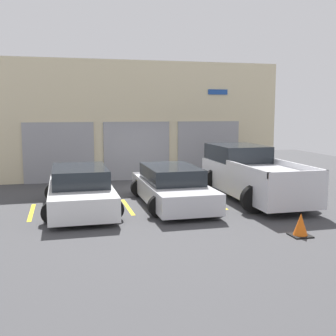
# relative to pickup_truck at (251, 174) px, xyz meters

# --- Properties ---
(ground_plane) EXTENTS (28.00, 28.00, 0.00)m
(ground_plane) POSITION_rel_pickup_truck_xyz_m (-2.82, 1.88, -0.82)
(ground_plane) COLOR #3D3D3F
(shophouse_building) EXTENTS (12.51, 0.68, 5.05)m
(shophouse_building) POSITION_rel_pickup_truck_xyz_m (-2.83, 5.16, 1.65)
(shophouse_building) COLOR beige
(shophouse_building) RESTS_ON ground
(pickup_truck) EXTENTS (2.41, 5.34, 1.72)m
(pickup_truck) POSITION_rel_pickup_truck_xyz_m (0.00, 0.00, 0.00)
(pickup_truck) COLOR silver
(pickup_truck) RESTS_ON ground
(sedan_white) EXTENTS (2.17, 4.61, 1.28)m
(sedan_white) POSITION_rel_pickup_truck_xyz_m (-5.65, -0.24, -0.22)
(sedan_white) COLOR white
(sedan_white) RESTS_ON ground
(sedan_side) EXTENTS (2.14, 4.67, 1.21)m
(sedan_side) POSITION_rel_pickup_truck_xyz_m (-2.82, -0.23, -0.25)
(sedan_side) COLOR silver
(sedan_side) RESTS_ON ground
(parking_stripe_far_left) EXTENTS (0.12, 2.20, 0.01)m
(parking_stripe_far_left) POSITION_rel_pickup_truck_xyz_m (-7.06, -0.27, -0.82)
(parking_stripe_far_left) COLOR gold
(parking_stripe_far_left) RESTS_ON ground
(parking_stripe_left) EXTENTS (0.12, 2.20, 0.01)m
(parking_stripe_left) POSITION_rel_pickup_truck_xyz_m (-4.24, -0.27, -0.82)
(parking_stripe_left) COLOR gold
(parking_stripe_left) RESTS_ON ground
(parking_stripe_centre) EXTENTS (0.12, 2.20, 0.01)m
(parking_stripe_centre) POSITION_rel_pickup_truck_xyz_m (-1.41, -0.27, -0.82)
(parking_stripe_centre) COLOR gold
(parking_stripe_centre) RESTS_ON ground
(parking_stripe_right) EXTENTS (0.12, 2.20, 0.01)m
(parking_stripe_right) POSITION_rel_pickup_truck_xyz_m (1.41, -0.27, -0.82)
(parking_stripe_right) COLOR gold
(parking_stripe_right) RESTS_ON ground
(traffic_cone) EXTENTS (0.47, 0.47, 0.55)m
(traffic_cone) POSITION_rel_pickup_truck_xyz_m (-0.75, -4.28, -0.57)
(traffic_cone) COLOR black
(traffic_cone) RESTS_ON ground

